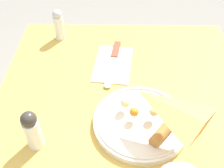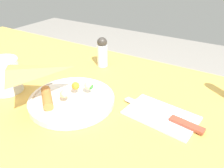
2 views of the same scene
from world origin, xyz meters
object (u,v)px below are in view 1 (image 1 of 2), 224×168
plate_pizza (140,120)px  napkin_folded (113,64)px  butter_knife (114,60)px  salt_shaker (59,24)px  pepper_shaker (32,130)px

plate_pizza → napkin_folded: (-0.22, -0.07, -0.01)m
butter_knife → salt_shaker: bearing=-117.0°
butter_knife → napkin_folded: bearing=-0.0°
napkin_folded → butter_knife: butter_knife is taller
plate_pizza → pepper_shaker: 0.24m
napkin_folded → salt_shaker: salt_shaker is taller
pepper_shaker → salt_shaker: bearing=-178.8°
salt_shaker → napkin_folded: bearing=52.7°
pepper_shaker → butter_knife: bearing=150.2°
napkin_folded → pepper_shaker: size_ratio=1.71×
salt_shaker → pepper_shaker: (0.41, 0.01, 0.00)m
butter_knife → salt_shaker: size_ratio=2.06×
butter_knife → pepper_shaker: size_ratio=2.03×
plate_pizza → butter_knife: bearing=-164.1°
napkin_folded → butter_knife: 0.01m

